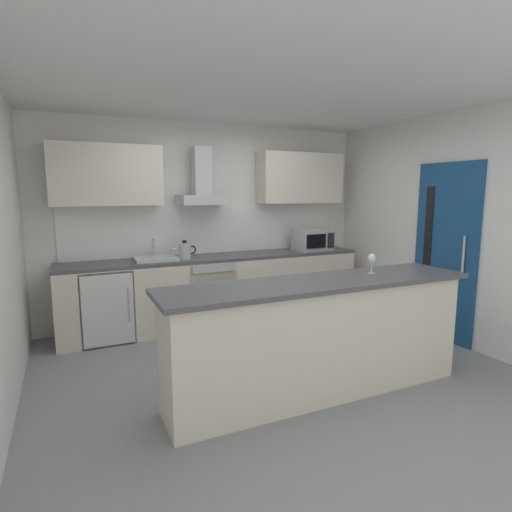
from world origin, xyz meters
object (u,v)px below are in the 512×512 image
Objects in this scene: oven at (207,291)px; sink at (156,258)px; kettle at (185,251)px; refrigerator at (106,304)px; range_hood at (202,186)px; microwave at (313,240)px; wine_glass at (372,260)px.

oven is 0.80m from sink.
sink is 1.73× the size of kettle.
refrigerator is at bearing -179.87° from oven.
oven is 1.11× the size of range_hood.
oven is at bearing -90.00° from range_hood.
sink is at bearing 1.32° from refrigerator.
kettle is 0.85m from range_hood.
wine_glass is (-0.68, -2.04, 0.06)m from microwave.
kettle is at bearing -173.40° from oven.
wine_glass reaches higher than oven.
microwave is at bearing 71.65° from wine_glass.
sink is 1.08m from range_hood.
microwave is 2.81× the size of wine_glass.
wine_glass is (0.88, -2.07, 0.65)m from oven.
sink is at bearing -169.55° from range_hood.
wine_glass is at bearing -68.07° from range_hood.
kettle reaches higher than oven.
sink reaches higher than refrigerator.
wine_glass is (0.88, -2.20, -0.67)m from range_hood.
refrigerator is 1.70× the size of microwave.
wine_glass is (1.53, -2.08, 0.19)m from sink.
range_hood is (-1.56, 0.16, 0.74)m from microwave.
refrigerator is 2.87m from microwave.
sink reaches higher than kettle.
range_hood is (0.29, 0.16, 0.78)m from kettle.
oven is 1.67m from microwave.
microwave is 1.73m from range_hood.
wine_glass is at bearing -66.84° from oven.
oven is at bearing 178.98° from microwave.
refrigerator is 1.70× the size of sink.
kettle is at bearing -7.25° from sink.
refrigerator is 3.04m from wine_glass.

